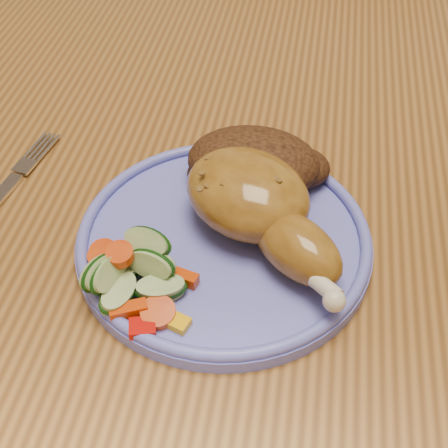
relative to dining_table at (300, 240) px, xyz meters
name	(u,v)px	position (x,y,z in m)	size (l,w,h in m)	color
dining_table	(300,240)	(0.00, 0.00, 0.00)	(0.90, 1.40, 0.75)	brown
chair_far	(317,69)	(0.00, 0.63, -0.17)	(0.42, 0.42, 0.91)	#4C2D16
plate	(224,242)	(-0.06, -0.10, 0.09)	(0.25, 0.25, 0.01)	#5D62C8
plate_rim	(224,233)	(-0.06, -0.10, 0.10)	(0.24, 0.24, 0.01)	#5D62C8
chicken_leg	(259,206)	(-0.04, -0.09, 0.12)	(0.16, 0.17, 0.06)	#8D5F1D
rice_pilaf	(256,164)	(-0.05, -0.02, 0.12)	(0.13, 0.09, 0.05)	#402210
vegetable_pile	(130,274)	(-0.13, -0.16, 0.11)	(0.09, 0.09, 0.05)	#A50A05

